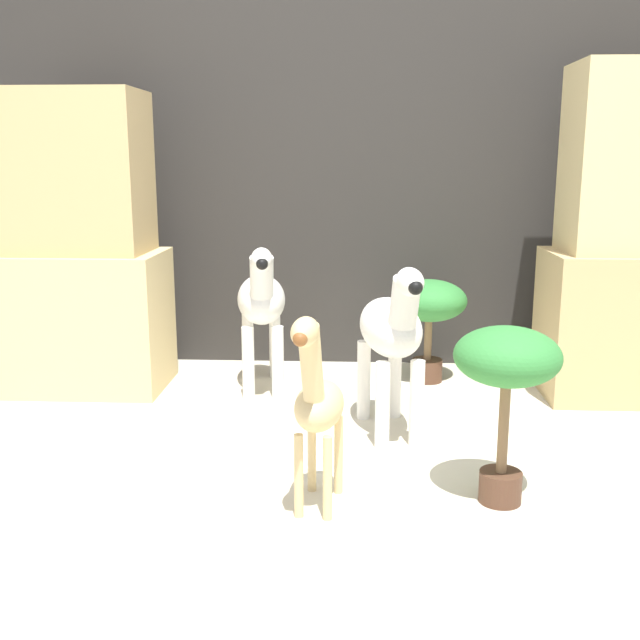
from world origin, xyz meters
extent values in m
plane|color=beige|center=(0.00, 0.00, 0.00)|extent=(14.00, 14.00, 0.00)
cube|color=#2D2B28|center=(0.00, 1.74, 1.10)|extent=(6.40, 0.08, 2.20)
cube|color=#DBC184|center=(-1.16, 1.24, 0.30)|extent=(0.67, 0.45, 0.60)
cube|color=tan|center=(-1.16, 1.24, 0.94)|extent=(0.56, 0.38, 0.67)
cube|color=tan|center=(1.16, 1.24, 0.31)|extent=(0.67, 0.45, 0.61)
cube|color=#DBC184|center=(1.16, 1.24, 0.99)|extent=(0.56, 0.37, 0.76)
cylinder|color=white|center=(0.24, 0.61, 0.16)|extent=(0.05, 0.05, 0.31)
cylinder|color=white|center=(0.12, 0.58, 0.16)|extent=(0.05, 0.05, 0.31)
cylinder|color=white|center=(0.17, 0.91, 0.16)|extent=(0.05, 0.05, 0.31)
cylinder|color=white|center=(0.05, 0.88, 0.16)|extent=(0.05, 0.05, 0.31)
ellipsoid|color=white|center=(0.14, 0.74, 0.40)|extent=(0.29, 0.47, 0.21)
cylinder|color=white|center=(0.18, 0.56, 0.52)|extent=(0.12, 0.16, 0.20)
ellipsoid|color=white|center=(0.19, 0.51, 0.60)|extent=(0.12, 0.17, 0.09)
sphere|color=black|center=(0.21, 0.44, 0.60)|extent=(0.05, 0.05, 0.05)
cube|color=black|center=(0.18, 0.56, 0.53)|extent=(0.04, 0.08, 0.16)
cylinder|color=white|center=(-0.31, 1.12, 0.16)|extent=(0.05, 0.05, 0.31)
cylinder|color=white|center=(-0.43, 1.10, 0.16)|extent=(0.05, 0.05, 0.31)
cylinder|color=white|center=(-0.35, 1.42, 0.16)|extent=(0.05, 0.05, 0.31)
cylinder|color=white|center=(-0.48, 1.40, 0.16)|extent=(0.05, 0.05, 0.31)
ellipsoid|color=white|center=(-0.39, 1.26, 0.40)|extent=(0.27, 0.46, 0.21)
cylinder|color=white|center=(-0.36, 1.08, 0.52)|extent=(0.12, 0.16, 0.20)
ellipsoid|color=white|center=(-0.36, 1.02, 0.60)|extent=(0.11, 0.17, 0.09)
sphere|color=black|center=(-0.35, 0.96, 0.60)|extent=(0.05, 0.05, 0.05)
cube|color=black|center=(-0.36, 1.08, 0.53)|extent=(0.04, 0.08, 0.16)
cylinder|color=#E0C184|center=(-0.05, 0.03, 0.12)|extent=(0.03, 0.03, 0.25)
cylinder|color=#E0C184|center=(-0.13, 0.05, 0.12)|extent=(0.03, 0.03, 0.25)
cylinder|color=#E0C184|center=(-0.03, 0.21, 0.12)|extent=(0.03, 0.03, 0.25)
cylinder|color=#E0C184|center=(-0.11, 0.22, 0.12)|extent=(0.03, 0.03, 0.25)
ellipsoid|color=#E0C184|center=(-0.08, 0.13, 0.31)|extent=(0.17, 0.27, 0.14)
cylinder|color=#E0C184|center=(-0.10, 0.02, 0.45)|extent=(0.08, 0.14, 0.25)
ellipsoid|color=#E0C184|center=(-0.11, -0.05, 0.56)|extent=(0.09, 0.14, 0.08)
sphere|color=brown|center=(-0.12, -0.11, 0.56)|extent=(0.04, 0.04, 0.04)
cylinder|color=#513323|center=(0.34, 1.39, 0.05)|extent=(0.14, 0.14, 0.10)
cylinder|color=brown|center=(0.34, 1.39, 0.19)|extent=(0.03, 0.03, 0.18)
ellipsoid|color=#337F38|center=(0.34, 1.39, 0.37)|extent=(0.34, 0.34, 0.18)
cylinder|color=#513323|center=(0.45, 0.17, 0.05)|extent=(0.13, 0.13, 0.09)
cylinder|color=brown|center=(0.45, 0.17, 0.23)|extent=(0.03, 0.03, 0.27)
ellipsoid|color=#337F38|center=(0.45, 0.17, 0.45)|extent=(0.31, 0.31, 0.17)
camera|label=1|loc=(0.03, -1.91, 1.00)|focal=42.00mm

